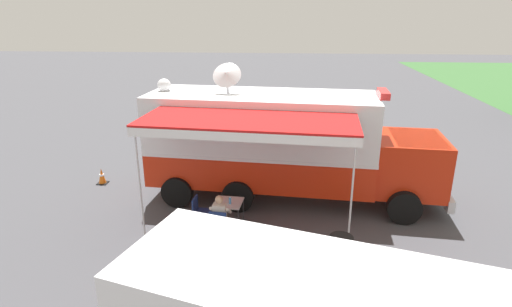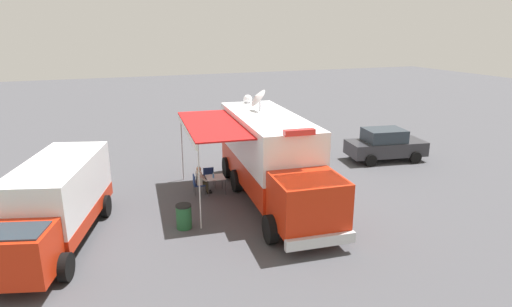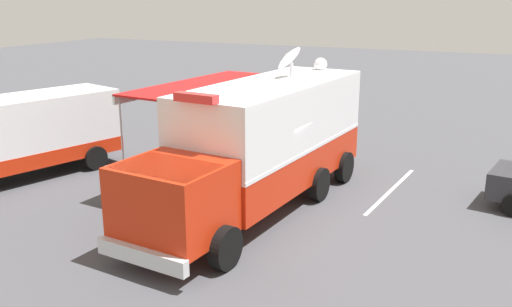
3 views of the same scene
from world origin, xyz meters
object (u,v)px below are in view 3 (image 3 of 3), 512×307
(command_truck, at_px, (260,141))
(trash_bin, at_px, (116,186))
(folding_table, at_px, (224,161))
(folding_chair_beside_table, at_px, (235,159))
(folding_chair_at_table, at_px, (206,161))
(seated_responder, at_px, (210,158))
(traffic_cone, at_px, (348,146))
(water_bottle, at_px, (220,156))
(support_truck, at_px, (23,136))

(command_truck, bearing_deg, trash_bin, 19.58)
(folding_table, height_order, folding_chair_beside_table, folding_chair_beside_table)
(command_truck, relative_size, folding_chair_at_table, 11.11)
(seated_responder, relative_size, traffic_cone, 2.16)
(water_bottle, bearing_deg, traffic_cone, -118.66)
(traffic_cone, bearing_deg, command_truck, 84.23)
(seated_responder, relative_size, trash_bin, 1.37)
(seated_responder, distance_m, traffic_cone, 5.91)
(folding_chair_beside_table, bearing_deg, folding_table, 94.72)
(command_truck, height_order, trash_bin, command_truck)
(folding_chair_at_table, xyz_separation_m, support_truck, (5.41, 2.62, 0.87))
(folding_chair_beside_table, distance_m, trash_bin, 4.31)
(folding_chair_at_table, relative_size, folding_chair_beside_table, 1.00)
(water_bottle, bearing_deg, command_truck, 144.93)
(folding_chair_at_table, distance_m, folding_chair_beside_table, 1.01)
(trash_bin, distance_m, traffic_cone, 9.30)
(folding_table, xyz_separation_m, trash_bin, (2.02, 3.00, -0.22))
(traffic_cone, bearing_deg, seated_responder, 56.08)
(seated_responder, bearing_deg, trash_bin, 65.69)
(water_bottle, relative_size, seated_responder, 0.18)
(folding_chair_at_table, bearing_deg, water_bottle, 162.48)
(folding_chair_beside_table, height_order, seated_responder, seated_responder)
(seated_responder, xyz_separation_m, support_truck, (5.60, 2.60, 0.73))
(seated_responder, xyz_separation_m, traffic_cone, (-3.29, -4.89, -0.37))
(folding_chair_beside_table, xyz_separation_m, seated_responder, (0.54, 0.72, 0.14))
(traffic_cone, xyz_separation_m, support_truck, (8.89, 7.50, 1.11))
(support_truck, bearing_deg, seated_responder, -155.08)
(command_truck, relative_size, folding_chair_beside_table, 11.11)
(command_truck, distance_m, support_truck, 8.30)
(support_truck, bearing_deg, folding_table, -158.31)
(folding_chair_at_table, distance_m, traffic_cone, 5.99)
(trash_bin, bearing_deg, command_truck, -160.42)
(folding_table, distance_m, water_bottle, 0.21)
(support_truck, bearing_deg, trash_bin, 172.86)
(water_bottle, relative_size, folding_chair_beside_table, 0.26)
(command_truck, height_order, folding_chair_at_table, command_truck)
(folding_chair_at_table, xyz_separation_m, traffic_cone, (-3.48, -4.88, -0.23))
(folding_chair_at_table, relative_size, traffic_cone, 1.50)
(folding_table, height_order, support_truck, support_truck)
(command_truck, distance_m, folding_table, 2.85)
(command_truck, relative_size, folding_table, 11.17)
(water_bottle, relative_size, support_truck, 0.03)
(water_bottle, relative_size, traffic_cone, 0.39)
(command_truck, height_order, support_truck, command_truck)
(folding_chair_at_table, height_order, trash_bin, trash_bin)
(command_truck, bearing_deg, seated_responder, -32.79)
(folding_chair_at_table, distance_m, trash_bin, 3.37)
(folding_chair_beside_table, bearing_deg, trash_bin, 63.07)
(folding_chair_at_table, bearing_deg, trash_bin, 68.72)
(folding_chair_at_table, bearing_deg, seated_responder, 175.10)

